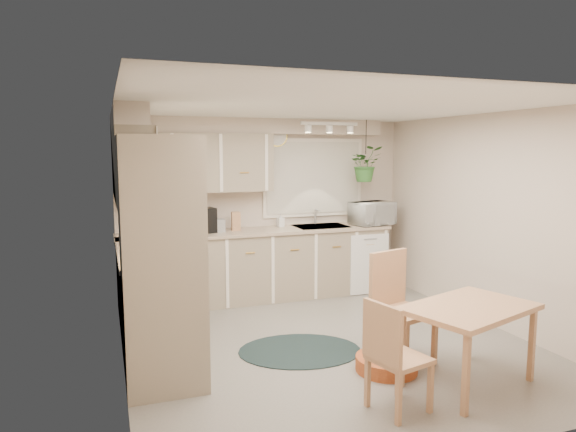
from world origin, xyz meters
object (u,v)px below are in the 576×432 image
object	(u,v)px
pet_bed	(386,364)
microwave	(372,211)
chair_back	(405,309)
dining_table	(468,345)
braided_rug	(300,351)
chair_left	(399,355)

from	to	relation	value
pet_bed	microwave	distance (m)	2.96
chair_back	pet_bed	xyz separation A→B (m)	(-0.25, -0.11, -0.45)
dining_table	chair_back	distance (m)	0.65
dining_table	braided_rug	xyz separation A→B (m)	(-1.08, 1.15, -0.34)
braided_rug	microwave	distance (m)	2.77
chair_back	microwave	xyz separation A→B (m)	(0.96, 2.37, 0.62)
dining_table	chair_back	world-z (taller)	chair_back
braided_rug	microwave	bearing A→B (deg)	45.15
braided_rug	pet_bed	xyz separation A→B (m)	(0.57, -0.69, 0.06)
chair_left	chair_back	size ratio (longest dim) A/B	0.84
dining_table	pet_bed	world-z (taller)	dining_table
dining_table	chair_left	world-z (taller)	chair_left
microwave	dining_table	bearing A→B (deg)	-117.41
braided_rug	pet_bed	bearing A→B (deg)	-50.30
dining_table	microwave	distance (m)	3.12
pet_bed	microwave	xyz separation A→B (m)	(1.21, 2.48, 1.07)
dining_table	braided_rug	bearing A→B (deg)	133.28
chair_left	braided_rug	size ratio (longest dim) A/B	0.71
microwave	chair_back	bearing A→B (deg)	-126.08
chair_back	braided_rug	world-z (taller)	chair_back
dining_table	pet_bed	distance (m)	0.74
dining_table	chair_left	size ratio (longest dim) A/B	1.26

